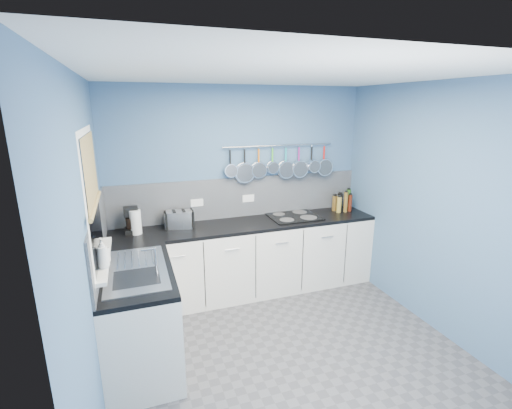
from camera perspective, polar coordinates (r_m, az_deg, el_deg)
floor at (r=3.78m, az=4.82°, el=-21.73°), size 3.20×3.00×0.02m
ceiling at (r=3.03m, az=5.94°, el=19.95°), size 3.20×3.00×0.02m
wall_back at (r=4.55m, az=-2.57°, el=2.44°), size 3.20×0.02×2.50m
wall_front at (r=2.03m, az=23.90°, el=-15.92°), size 3.20×0.02×2.50m
wall_left at (r=2.94m, az=-24.81°, el=-6.29°), size 0.02×3.00×2.50m
wall_right at (r=4.10m, az=26.28°, el=-0.59°), size 0.02×3.00×2.50m
backsplash_back at (r=4.55m, az=-2.47°, el=1.15°), size 3.20×0.02×0.50m
backsplash_left at (r=3.53m, az=-23.47°, el=-4.34°), size 0.02×1.80×0.50m
cabinet_run_back at (r=4.52m, az=-1.30°, el=-8.58°), size 3.20×0.60×0.86m
worktop_back at (r=4.36m, az=-1.33°, el=-3.16°), size 3.20×0.60×0.04m
cabinet_run_left at (r=3.55m, az=-17.67°, el=-16.57°), size 0.60×1.20×0.86m
worktop_left at (r=3.34m, az=-18.30°, el=-9.96°), size 0.60×1.20×0.04m
window_frame at (r=3.14m, az=-24.33°, el=0.82°), size 0.01×1.00×1.10m
window_glass at (r=3.13m, az=-24.24°, el=0.83°), size 0.01×0.90×1.00m
bamboo_blind at (r=3.09m, az=-24.54°, el=4.89°), size 0.01×0.90×0.55m
window_sill at (r=3.29m, az=-22.91°, el=-7.86°), size 0.10×0.98×0.03m
sink_unit at (r=3.33m, az=-18.33°, el=-9.59°), size 0.50×0.95×0.01m
mixer_tap at (r=3.11m, az=-15.47°, el=-8.56°), size 0.12×0.08×0.26m
socket_left at (r=4.42m, az=-9.26°, el=0.27°), size 0.15×0.01×0.09m
socket_right at (r=4.57m, az=-1.22°, el=0.97°), size 0.15×0.01×0.09m
pot_rail at (r=4.57m, az=3.67°, el=9.23°), size 1.45×0.02×0.02m
soap_bottle_a at (r=3.03m, az=-23.01°, el=-7.05°), size 0.12×0.12×0.24m
soap_bottle_b at (r=3.14m, az=-22.85°, el=-6.97°), size 0.09×0.09×0.17m
paper_towel at (r=4.16m, az=-18.39°, el=-2.65°), size 0.14×0.14×0.27m
coffee_maker at (r=4.20m, az=-18.98°, el=-2.40°), size 0.17×0.18×0.29m
toaster at (r=4.26m, az=-11.98°, el=-2.30°), size 0.34×0.25×0.19m
canister at (r=4.22m, az=-11.34°, el=-2.92°), size 0.09×0.09×0.13m
hob at (r=4.62m, az=5.91°, el=-1.84°), size 0.61×0.54×0.01m
pan_0 at (r=4.38m, az=-4.06°, el=6.62°), size 0.16×0.07×0.35m
pan_1 at (r=4.44m, az=-1.77°, el=6.21°), size 0.25×0.05×0.44m
pan_2 at (r=4.49m, az=0.45°, el=6.62°), size 0.20×0.05×0.39m
pan_3 at (r=4.55m, az=2.62°, el=7.03°), size 0.15×0.07×0.34m
pan_4 at (r=4.62m, az=4.71°, el=6.69°), size 0.22×0.07×0.41m
pan_5 at (r=4.70m, az=6.75°, el=6.78°), size 0.22×0.08×0.41m
pan_6 at (r=4.78m, az=8.74°, el=7.20°), size 0.17×0.12×0.36m
pan_7 at (r=4.87m, az=10.63°, el=6.91°), size 0.23×0.08×0.42m
condiment_0 at (r=5.04m, az=14.28°, el=0.76°), size 0.06×0.06×0.28m
condiment_1 at (r=4.99m, az=13.05°, el=0.40°), size 0.07×0.07×0.22m
condiment_2 at (r=4.95m, az=12.24°, el=0.19°), size 0.06×0.06×0.20m
condiment_3 at (r=4.97m, az=14.54°, el=0.23°), size 0.05×0.05×0.22m
condiment_4 at (r=4.92m, az=13.92°, el=0.38°), size 0.05×0.05×0.27m
condiment_5 at (r=4.88m, az=12.92°, el=-0.03°), size 0.06×0.06×0.21m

